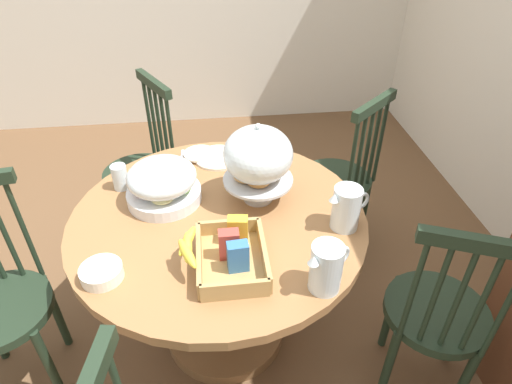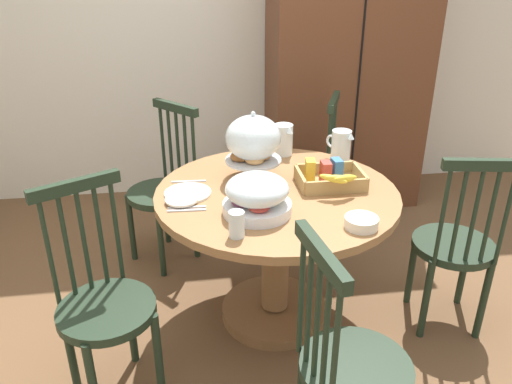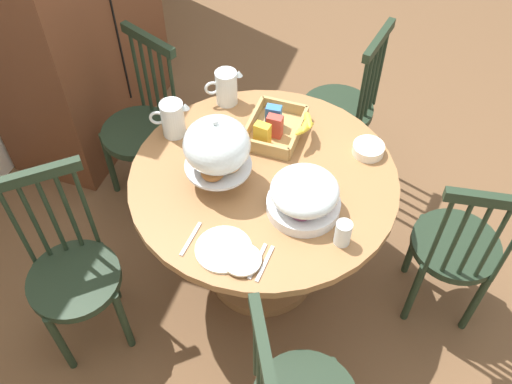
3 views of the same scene
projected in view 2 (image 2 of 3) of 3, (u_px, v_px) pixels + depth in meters
name	position (u px, v px, depth m)	size (l,w,h in m)	color
ground_plane	(292.00, 327.00, 2.63)	(10.00, 10.00, 0.00)	brown
wall_back	(246.00, 22.00, 3.71)	(4.80, 0.06, 2.60)	silver
wooden_armoire	(346.00, 72.00, 3.64)	(1.18, 0.60, 1.96)	brown
dining_table	(276.00, 231.00, 2.50)	(1.16, 1.16, 0.74)	olive
windsor_chair_near_window	(455.00, 248.00, 2.48)	(0.41, 0.41, 0.97)	#1E2D1E
windsor_chair_by_cabinet	(308.00, 175.00, 3.29)	(0.43, 0.43, 0.97)	#1E2D1E
windsor_chair_facing_door	(164.00, 192.00, 3.06)	(0.47, 0.47, 0.97)	#1E2D1E
windsor_chair_far_side	(104.00, 307.00, 2.07)	(0.45, 0.45, 0.97)	#1E2D1E
windsor_chair_host_seat	(349.00, 370.00, 1.76)	(0.40, 0.40, 0.97)	#1E2D1E
pastry_stand_with_dome	(253.00, 141.00, 2.46)	(0.28, 0.28, 0.34)	silver
fruit_platter_covered	(257.00, 195.00, 2.16)	(0.30, 0.30, 0.18)	silver
orange_juice_pitcher	(283.00, 141.00, 2.81)	(0.11, 0.18, 0.17)	silver
milk_pitcher	(341.00, 147.00, 2.71)	(0.12, 0.17, 0.17)	silver
cereal_basket	(329.00, 177.00, 2.44)	(0.32, 0.30, 0.12)	tan
china_plate_large	(188.00, 193.00, 2.37)	(0.22, 0.22, 0.01)	white
china_plate_small	(182.00, 199.00, 2.28)	(0.15, 0.15, 0.01)	white
cereal_bowl	(361.00, 222.00, 2.08)	(0.14, 0.14, 0.04)	white
drinking_glass	(237.00, 224.00, 2.00)	(0.06, 0.06, 0.11)	silver
table_knife	(187.00, 207.00, 2.24)	(0.17, 0.01, 0.01)	silver
dinner_fork	(187.00, 210.00, 2.22)	(0.17, 0.01, 0.01)	silver
soup_spoon	(189.00, 181.00, 2.49)	(0.17, 0.01, 0.01)	silver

